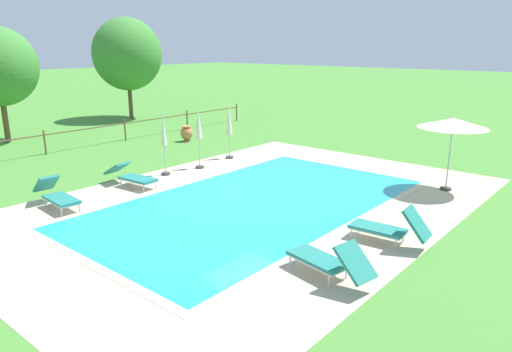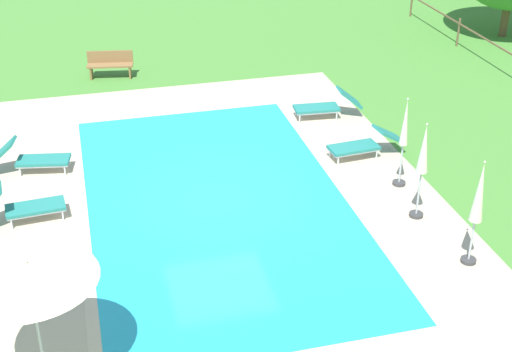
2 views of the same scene
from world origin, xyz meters
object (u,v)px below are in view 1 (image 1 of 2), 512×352
(sun_lounger_north_far, at_px, (389,228))
(terracotta_urn_near_fence, at_px, (187,133))
(sun_lounger_north_near_steps, at_px, (132,176))
(patio_umbrella_closed_row_west, at_px, (199,129))
(patio_umbrella_open_foreground, at_px, (453,124))
(patio_umbrella_closed_row_centre, at_px, (229,122))
(sun_lounger_north_end, at_px, (57,195))
(patio_umbrella_closed_row_mid_west, at_px, (164,137))
(tree_west_mid, at_px, (127,54))
(sun_lounger_north_mid, at_px, (328,260))

(sun_lounger_north_far, relative_size, terracotta_urn_near_fence, 2.50)
(sun_lounger_north_near_steps, height_order, patio_umbrella_closed_row_west, patio_umbrella_closed_row_west)
(patio_umbrella_open_foreground, relative_size, patio_umbrella_closed_row_centre, 1.02)
(sun_lounger_north_end, height_order, patio_umbrella_closed_row_west, patio_umbrella_closed_row_west)
(sun_lounger_north_end, relative_size, patio_umbrella_closed_row_mid_west, 0.88)
(sun_lounger_north_near_steps, relative_size, sun_lounger_north_end, 1.04)
(patio_umbrella_open_foreground, bearing_deg, tree_west_mid, 82.71)
(patio_umbrella_closed_row_mid_west, height_order, tree_west_mid, tree_west_mid)
(sun_lounger_north_mid, bearing_deg, patio_umbrella_open_foreground, 2.13)
(sun_lounger_north_near_steps, bearing_deg, terracotta_urn_near_fence, 34.54)
(patio_umbrella_open_foreground, distance_m, patio_umbrella_closed_row_mid_west, 9.65)
(sun_lounger_north_end, relative_size, tree_west_mid, 0.33)
(patio_umbrella_closed_row_mid_west, distance_m, tree_west_mid, 14.59)
(sun_lounger_north_end, height_order, tree_west_mid, tree_west_mid)
(sun_lounger_north_mid, xyz_separation_m, patio_umbrella_open_foreground, (7.63, 0.28, 1.80))
(sun_lounger_north_far, xyz_separation_m, patio_umbrella_closed_row_mid_west, (0.53, 8.85, 1.01))
(sun_lounger_north_far, xyz_separation_m, patio_umbrella_closed_row_centre, (3.92, 8.88, 1.11))
(patio_umbrella_closed_row_mid_west, bearing_deg, patio_umbrella_closed_row_west, -9.17)
(sun_lounger_north_far, xyz_separation_m, sun_lounger_north_end, (-3.78, 8.46, -0.02))
(terracotta_urn_near_fence, bearing_deg, patio_umbrella_open_foreground, -89.69)
(terracotta_urn_near_fence, bearing_deg, patio_umbrella_closed_row_west, -126.39)
(sun_lounger_north_end, distance_m, patio_umbrella_open_foreground, 12.18)
(sun_lounger_north_mid, relative_size, patio_umbrella_open_foreground, 0.85)
(patio_umbrella_open_foreground, height_order, patio_umbrella_closed_row_west, patio_umbrella_open_foreground)
(sun_lounger_north_end, xyz_separation_m, terracotta_urn_near_fence, (8.93, 4.44, 0.03))
(sun_lounger_north_near_steps, xyz_separation_m, patio_umbrella_closed_row_centre, (5.04, 0.30, 1.15))
(patio_umbrella_open_foreground, distance_m, patio_umbrella_closed_row_centre, 8.55)
(sun_lounger_north_far, bearing_deg, sun_lounger_north_near_steps, 97.40)
(sun_lounger_north_near_steps, relative_size, patio_umbrella_closed_row_west, 0.90)
(patio_umbrella_open_foreground, bearing_deg, sun_lounger_north_end, 138.33)
(sun_lounger_north_end, distance_m, patio_umbrella_closed_row_west, 5.89)
(patio_umbrella_closed_row_west, relative_size, tree_west_mid, 0.38)
(patio_umbrella_closed_row_mid_west, bearing_deg, sun_lounger_north_far, -93.46)
(sun_lounger_north_end, bearing_deg, sun_lounger_north_mid, -80.63)
(sun_lounger_north_near_steps, xyz_separation_m, sun_lounger_north_end, (-2.66, -0.12, 0.02))
(patio_umbrella_closed_row_centre, xyz_separation_m, terracotta_urn_near_fence, (1.23, 4.02, -1.10))
(sun_lounger_north_end, bearing_deg, terracotta_urn_near_fence, 26.42)
(terracotta_urn_near_fence, bearing_deg, sun_lounger_north_far, -111.79)
(sun_lounger_north_mid, xyz_separation_m, patio_umbrella_closed_row_centre, (6.33, 8.71, 1.13))
(sun_lounger_north_near_steps, distance_m, terracotta_urn_near_fence, 7.61)
(sun_lounger_north_near_steps, xyz_separation_m, patio_umbrella_open_foreground, (6.33, -8.13, 1.82))
(sun_lounger_north_near_steps, height_order, sun_lounger_north_mid, sun_lounger_north_mid)
(patio_umbrella_closed_row_mid_west, relative_size, patio_umbrella_closed_row_centre, 0.98)
(sun_lounger_north_near_steps, distance_m, patio_umbrella_closed_row_west, 3.33)
(sun_lounger_north_mid, distance_m, patio_umbrella_closed_row_mid_west, 9.23)
(sun_lounger_north_end, height_order, terracotta_urn_near_fence, sun_lounger_north_end)
(sun_lounger_north_near_steps, height_order, tree_west_mid, tree_west_mid)
(patio_umbrella_closed_row_mid_west, bearing_deg, terracotta_urn_near_fence, 41.16)
(sun_lounger_north_far, height_order, tree_west_mid, tree_west_mid)
(terracotta_urn_near_fence, bearing_deg, sun_lounger_north_near_steps, -145.46)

